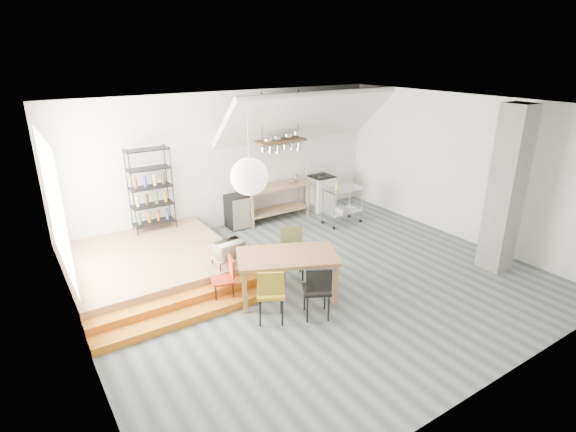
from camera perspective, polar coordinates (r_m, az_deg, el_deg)
floor at (r=8.56m, az=3.54°, el=-8.08°), size 8.00×8.00×0.00m
wall_back at (r=10.81m, az=-7.48°, el=6.99°), size 8.00×0.04×3.20m
wall_left at (r=6.50m, az=-25.78°, el=-4.12°), size 0.04×7.00×3.20m
wall_right at (r=10.73m, az=21.22°, el=5.67°), size 0.04×7.00×3.20m
ceiling at (r=7.58m, az=4.07°, el=13.72°), size 8.00×7.00×0.02m
slope_ceiling at (r=11.03m, az=2.32°, el=12.43°), size 4.40×1.44×1.32m
window_pane at (r=7.85m, az=-27.54°, el=1.17°), size 0.02×2.50×2.20m
platform at (r=9.11m, az=-17.09°, el=-5.74°), size 3.00×3.00×0.40m
step_lower at (r=7.53m, az=-12.51°, el=-12.29°), size 3.00×0.35×0.13m
step_upper at (r=7.78m, az=-13.51°, el=-10.66°), size 3.00×0.35×0.27m
concrete_column at (r=9.38m, az=25.98°, el=3.00°), size 0.50×0.50×3.20m
kitchen_counter at (r=11.29m, az=-1.45°, el=2.59°), size 1.80×0.60×0.91m
stove at (r=12.10m, az=4.18°, el=3.05°), size 0.60×0.60×1.18m
pot_rack at (r=10.78m, az=-0.75°, el=9.16°), size 1.20×0.50×1.43m
wire_shelving at (r=9.93m, az=-17.05°, el=3.41°), size 0.88×0.38×1.80m
microwave_shelf at (r=8.24m, az=-7.42°, el=-5.15°), size 0.60×0.40×0.16m
paper_lantern at (r=7.10m, az=-4.94°, el=5.01°), size 0.60×0.60×0.60m
dining_table at (r=7.69m, az=-0.12°, el=-5.51°), size 1.93×1.56×0.80m
chair_mustard at (r=7.04m, az=-2.21°, el=-9.50°), size 0.59×0.59×0.95m
chair_black at (r=7.16m, az=3.77°, el=-9.08°), size 0.57×0.57×0.93m
chair_olive at (r=8.46m, az=0.50°, el=-4.05°), size 0.59×0.59×0.96m
chair_red at (r=7.73m, az=-7.87°, el=-7.54°), size 0.45×0.45×0.80m
rolling_cart at (r=11.10m, az=6.94°, el=1.96°), size 0.94×0.53×0.92m
mini_fridge at (r=10.89m, az=-6.50°, el=0.57°), size 0.48×0.48×0.81m
microwave at (r=8.17m, az=-7.47°, el=-4.16°), size 0.53×0.39×0.28m
bowl at (r=11.34m, az=0.20°, el=4.34°), size 0.30×0.30×0.06m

